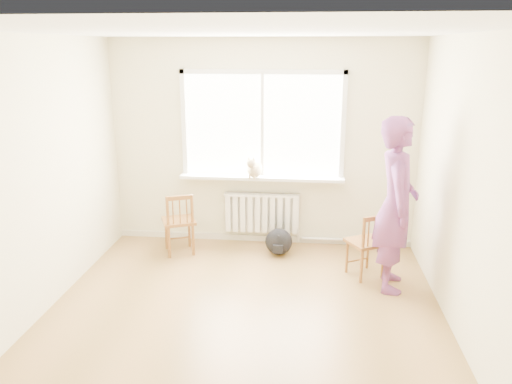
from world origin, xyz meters
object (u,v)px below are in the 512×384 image
(chair_right, at_px, (368,245))
(backpack, at_px, (279,242))
(person, at_px, (396,205))
(cat, at_px, (254,168))
(chair_left, at_px, (179,223))

(chair_right, distance_m, backpack, 1.21)
(person, height_order, cat, person)
(chair_right, distance_m, person, 0.64)
(chair_left, relative_size, chair_right, 1.04)
(chair_right, xyz_separation_m, person, (0.24, -0.21, 0.56))
(cat, distance_m, backpack, 0.99)
(cat, bearing_deg, chair_right, -17.59)
(person, relative_size, backpack, 5.47)
(person, xyz_separation_m, cat, (-1.64, 1.01, 0.12))
(chair_left, relative_size, cat, 1.84)
(chair_left, distance_m, backpack, 1.30)
(chair_right, height_order, backpack, chair_right)
(chair_right, height_order, person, person)
(cat, xyz_separation_m, backpack, (0.34, -0.26, -0.90))
(chair_left, xyz_separation_m, backpack, (1.27, 0.10, -0.24))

